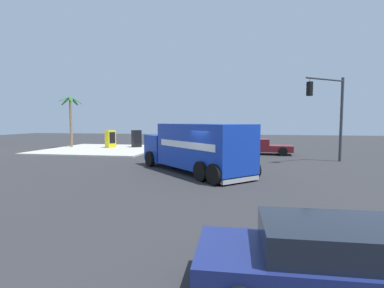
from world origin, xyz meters
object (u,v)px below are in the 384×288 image
Objects in this scene: traffic_light_primary at (331,107)px; palm_tree_far at (71,114)px; pickup_maroon at (262,146)px; sedan_navy at (328,263)px; vending_machine_red at (110,139)px; vending_machine_blue at (137,139)px; delivery_truck at (196,147)px.

traffic_light_primary is 25.73m from palm_tree_far.
pickup_maroon is 21.80m from sedan_navy.
vending_machine_red is 2.75m from vending_machine_blue.
vending_machine_red is at bearing 32.82° from sedan_navy.
delivery_truck is 10.87m from traffic_light_primary.
palm_tree_far is (0.03, 4.61, 2.67)m from vending_machine_red.
traffic_light_primary reaches higher than pickup_maroon.
palm_tree_far reaches higher than pickup_maroon.
vending_machine_blue is (1.11, -2.52, 0.00)m from vending_machine_red.
palm_tree_far is (12.57, 15.98, 2.26)m from delivery_truck.
pickup_maroon is at bearing -98.38° from vending_machine_red.
delivery_truck is at bearing 123.27° from traffic_light_primary.
pickup_maroon is 2.88× the size of vending_machine_red.
vending_machine_red is at bearing 81.62° from pickup_maroon.
delivery_truck is 16.27m from vending_machine_blue.
sedan_navy is 28.39m from vending_machine_blue.
traffic_light_primary is 7.11m from pickup_maroon.
palm_tree_far is at bearing 83.41° from pickup_maroon.
vending_machine_red is (12.53, 11.37, -0.41)m from delivery_truck.
sedan_navy is 2.35× the size of vending_machine_red.
delivery_truck is 11.13m from pickup_maroon.
vending_machine_red is (2.31, 15.70, 0.34)m from pickup_maroon.
pickup_maroon reaches higher than sedan_navy.
traffic_light_primary is 3.31× the size of vending_machine_red.
vending_machine_red and vending_machine_blue have the same top height.
traffic_light_primary is (5.80, -8.84, 2.52)m from delivery_truck.
delivery_truck is at bearing -128.18° from palm_tree_far.
sedan_navy is at bearing -160.15° from delivery_truck.
vending_machine_red is 0.33× the size of palm_tree_far.
sedan_navy is 0.79× the size of palm_tree_far.
delivery_truck is at bearing 19.85° from sedan_navy.
traffic_light_primary reaches higher than sedan_navy.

